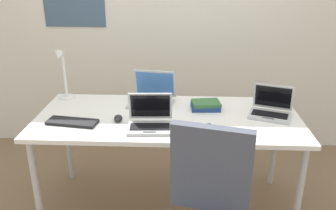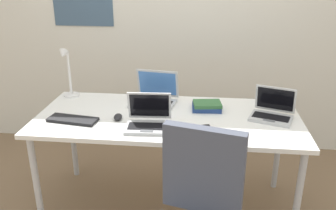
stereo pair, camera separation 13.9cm
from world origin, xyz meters
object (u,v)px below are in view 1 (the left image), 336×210
cell_phone (209,129)px  pill_bottle (287,104)px  laptop_center (152,98)px  external_keyboard (72,122)px  coffee_mug (268,96)px  book_stack (206,105)px  computer_mouse (118,118)px  laptop_front_left (150,121)px  laptop_back_right (271,110)px  desk_lamp (63,75)px

cell_phone → pill_bottle: pill_bottle is taller
laptop_center → external_keyboard: 0.62m
pill_bottle → coffee_mug: coffee_mug is taller
book_stack → cell_phone: bearing=-88.9°
computer_mouse → laptop_front_left: bearing=-30.0°
laptop_front_left → pill_bottle: 1.02m
laptop_front_left → external_keyboard: (-0.51, 0.04, -0.03)m
laptop_back_right → external_keyboard: bearing=-171.6°
laptop_front_left → pill_bottle: (0.95, 0.36, -0.00)m
pill_bottle → book_stack: pill_bottle is taller
laptop_back_right → laptop_front_left: laptop_front_left is taller
laptop_center → coffee_mug: (0.87, 0.09, -0.00)m
external_keyboard → book_stack: (0.88, 0.30, 0.02)m
external_keyboard → coffee_mug: 1.44m
laptop_front_left → laptop_back_right: bearing=16.0°
coffee_mug → computer_mouse: bearing=-159.1°
desk_lamp → laptop_back_right: bearing=-8.9°
desk_lamp → external_keyboard: 0.50m
desk_lamp → laptop_back_right: 1.53m
computer_mouse → coffee_mug: 1.15m
pill_bottle → coffee_mug: bearing=126.4°
laptop_center → external_keyboard: (-0.49, -0.38, -0.04)m
laptop_back_right → laptop_center: size_ratio=0.92×
desk_lamp → pill_bottle: bearing=-3.7°
external_keyboard → book_stack: bearing=27.1°
external_keyboard → cell_phone: 0.89m
desk_lamp → computer_mouse: size_ratio=4.17×
desk_lamp → coffee_mug: bearing=1.4°
laptop_back_right → book_stack: 0.45m
laptop_center → coffee_mug: 0.87m
laptop_back_right → external_keyboard: (-1.32, -0.20, -0.03)m
desk_lamp → pill_bottle: 1.66m
desk_lamp → external_keyboard: bearing=-67.3°
laptop_center → cell_phone: size_ratio=2.62×
computer_mouse → pill_bottle: pill_bottle is taller
laptop_center → cell_phone: (0.40, -0.43, -0.04)m
cell_phone → pill_bottle: 0.69m
desk_lamp → book_stack: 1.09m
laptop_front_left → cell_phone: laptop_front_left is taller
laptop_front_left → external_keyboard: bearing=176.1°
pill_bottle → book_stack: bearing=-177.4°
cell_phone → laptop_center: bearing=116.2°
computer_mouse → coffee_mug: size_ratio=0.85×
laptop_center → desk_lamp: bearing=175.9°
laptop_center → book_stack: bearing=-12.3°
desk_lamp → computer_mouse: 0.63m
desk_lamp → cell_phone: bearing=-24.1°
desk_lamp → laptop_front_left: size_ratio=1.36×
pill_bottle → book_stack: size_ratio=0.37×
laptop_front_left → pill_bottle: size_ratio=3.74×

